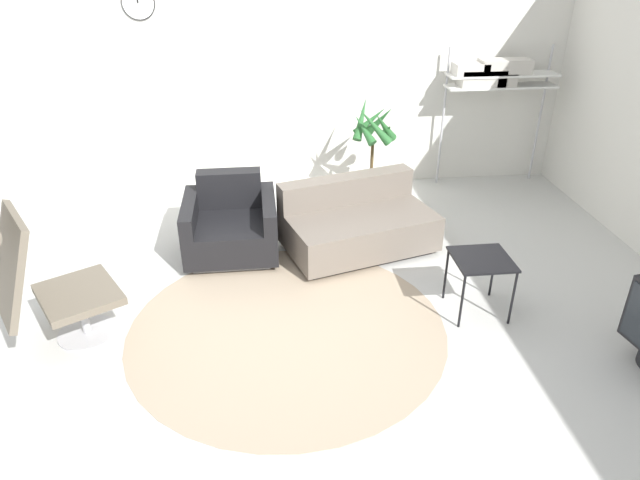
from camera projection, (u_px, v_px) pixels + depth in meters
The scene contains 9 objects.
ground_plane at pixel (287, 314), 4.61m from camera, with size 12.00×12.00×0.00m, color silver.
wall_back at pixel (269, 67), 6.33m from camera, with size 12.00×0.09×2.80m.
round_rug at pixel (287, 328), 4.43m from camera, with size 2.46×2.46×0.01m.
lounge_chair at pixel (25, 266), 3.89m from camera, with size 1.03×0.92×1.20m.
armchair_red at pixel (231, 227), 5.38m from camera, with size 0.85×0.83×0.72m.
couch_low at pixel (357, 225), 5.46m from camera, with size 1.54×1.17×0.65m.
side_table at pixel (481, 264), 4.44m from camera, with size 0.44×0.44×0.49m.
potted_plant at pixel (372, 159), 6.28m from camera, with size 0.52×0.53×1.18m.
shelf_unit at pixel (493, 75), 6.36m from camera, with size 1.25×0.28×1.62m.
Camera 1 is at (-0.15, -3.78, 2.71)m, focal length 32.00 mm.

